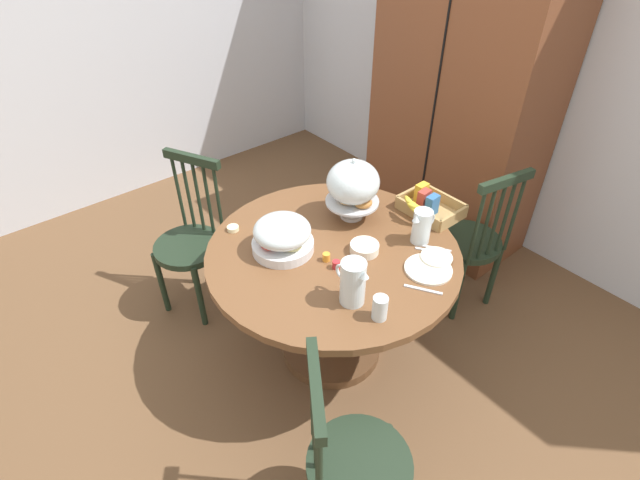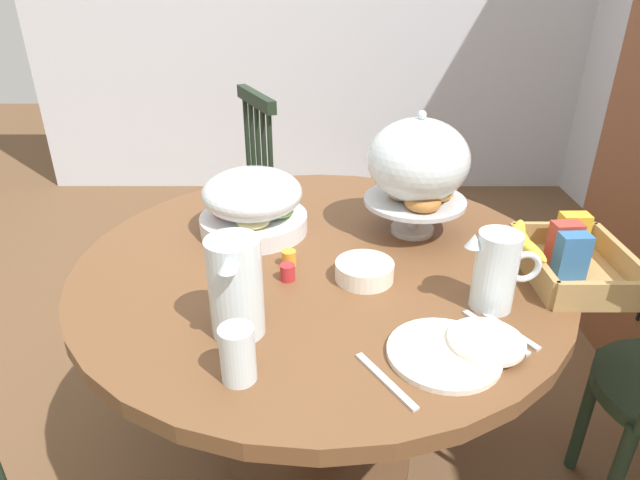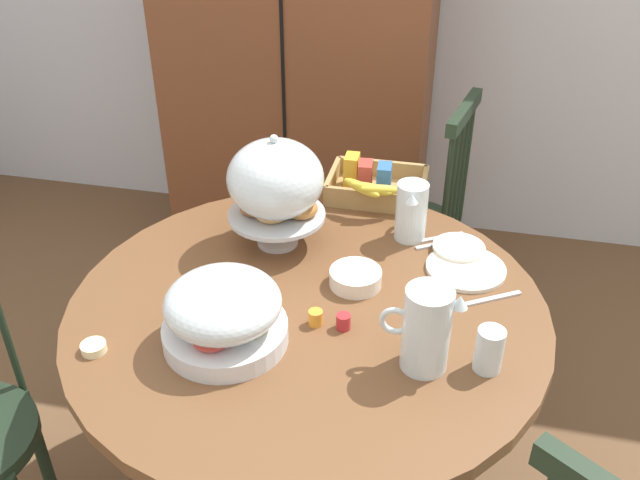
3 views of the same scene
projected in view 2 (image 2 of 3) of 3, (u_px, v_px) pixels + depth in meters
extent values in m
plane|color=brown|center=(293.00, 458.00, 1.73)|extent=(10.00, 10.00, 0.00)
cylinder|color=brown|center=(320.00, 264.00, 1.40)|extent=(1.24, 1.24, 0.04)
cylinder|color=brown|center=(320.00, 366.00, 1.55)|extent=(0.14, 0.14, 0.63)
cylinder|color=brown|center=(320.00, 453.00, 1.71)|extent=(0.56, 0.56, 0.06)
cylinder|color=#1E2D1E|center=(226.00, 223.00, 2.26)|extent=(0.40, 0.40, 0.04)
cylinder|color=#1E2D1E|center=(191.00, 262.00, 2.42)|extent=(0.04, 0.04, 0.45)
cylinder|color=#1E2D1E|center=(207.00, 292.00, 2.20)|extent=(0.04, 0.04, 0.45)
cylinder|color=#1E2D1E|center=(250.00, 249.00, 2.53)|extent=(0.04, 0.04, 0.45)
cylinder|color=#1E2D1E|center=(271.00, 277.00, 2.30)|extent=(0.04, 0.04, 0.45)
cylinder|color=#1E2D1E|center=(248.00, 153.00, 2.33)|extent=(0.02, 0.02, 0.48)
cylinder|color=#1E2D1E|center=(253.00, 158.00, 2.27)|extent=(0.02, 0.02, 0.48)
cylinder|color=#1E2D1E|center=(259.00, 163.00, 2.21)|extent=(0.02, 0.02, 0.48)
cylinder|color=#1E2D1E|center=(265.00, 168.00, 2.16)|extent=(0.02, 0.02, 0.48)
cylinder|color=#1E2D1E|center=(271.00, 173.00, 2.10)|extent=(0.02, 0.02, 0.48)
cube|color=#1E2D1E|center=(256.00, 99.00, 2.10)|extent=(0.34, 0.19, 0.05)
cylinder|color=#1E2D1E|center=(585.00, 412.00, 1.61)|extent=(0.04, 0.04, 0.45)
cylinder|color=silver|center=(412.00, 229.00, 1.52)|extent=(0.12, 0.12, 0.02)
cylinder|color=silver|center=(413.00, 217.00, 1.50)|extent=(0.03, 0.03, 0.09)
cylinder|color=silver|center=(415.00, 200.00, 1.48)|extent=(0.28, 0.28, 0.01)
torus|color=#B27033|center=(423.00, 202.00, 1.41)|extent=(0.10, 0.10, 0.03)
torus|color=#D19347|center=(436.00, 192.00, 1.47)|extent=(0.10, 0.10, 0.03)
torus|color=#935628|center=(410.00, 185.00, 1.52)|extent=(0.10, 0.10, 0.03)
torus|color=tan|center=(404.00, 191.00, 1.48)|extent=(0.10, 0.10, 0.03)
ellipsoid|color=silver|center=(418.00, 160.00, 1.43)|extent=(0.27, 0.27, 0.22)
sphere|color=silver|center=(422.00, 115.00, 1.37)|extent=(0.02, 0.02, 0.02)
cylinder|color=silver|center=(254.00, 223.00, 1.52)|extent=(0.30, 0.30, 0.05)
ellipsoid|color=beige|center=(253.00, 221.00, 1.44)|extent=(0.09, 0.09, 0.03)
ellipsoid|color=#8CBF59|center=(277.00, 211.00, 1.50)|extent=(0.09, 0.09, 0.03)
ellipsoid|color=#6B2D4C|center=(256.00, 202.00, 1.56)|extent=(0.09, 0.09, 0.03)
ellipsoid|color=#CC3D33|center=(230.00, 210.00, 1.51)|extent=(0.09, 0.09, 0.03)
ellipsoid|color=silver|center=(252.00, 193.00, 1.48)|extent=(0.28, 0.28, 0.13)
cylinder|color=silver|center=(236.00, 287.00, 1.06)|extent=(0.11, 0.11, 0.21)
cylinder|color=orange|center=(237.00, 301.00, 1.08)|extent=(0.10, 0.10, 0.14)
cone|color=silver|center=(227.00, 264.00, 0.97)|extent=(0.04, 0.04, 0.03)
torus|color=silver|center=(240.00, 265.00, 1.12)|extent=(0.07, 0.01, 0.07)
cylinder|color=silver|center=(495.00, 271.00, 1.15)|extent=(0.09, 0.09, 0.18)
cylinder|color=white|center=(493.00, 282.00, 1.16)|extent=(0.08, 0.08, 0.12)
cone|color=silver|center=(474.00, 241.00, 1.12)|extent=(0.04, 0.04, 0.03)
torus|color=silver|center=(525.00, 267.00, 1.15)|extent=(0.02, 0.07, 0.07)
cube|color=tan|center=(574.00, 273.00, 1.31)|extent=(0.30, 0.22, 0.01)
cube|color=tan|center=(530.00, 263.00, 1.29)|extent=(0.30, 0.02, 0.07)
cube|color=tan|center=(622.00, 263.00, 1.29)|extent=(0.30, 0.02, 0.07)
cube|color=tan|center=(552.00, 235.00, 1.43)|extent=(0.02, 0.22, 0.07)
cube|color=tan|center=(606.00, 297.00, 1.16)|extent=(0.02, 0.22, 0.07)
cube|color=gold|center=(572.00, 234.00, 1.36)|extent=(0.05, 0.07, 0.11)
cube|color=#B23D33|center=(564.00, 244.00, 1.31)|extent=(0.05, 0.07, 0.11)
cube|color=#336BAD|center=(572.00, 256.00, 1.26)|extent=(0.05, 0.07, 0.11)
ellipsoid|color=yellow|center=(518.00, 235.00, 1.29)|extent=(0.14, 0.08, 0.05)
ellipsoid|color=yellow|center=(522.00, 240.00, 1.27)|extent=(0.13, 0.03, 0.05)
ellipsoid|color=yellow|center=(526.00, 246.00, 1.24)|extent=(0.14, 0.08, 0.05)
cylinder|color=white|center=(444.00, 353.00, 1.04)|extent=(0.22, 0.22, 0.01)
cylinder|color=white|center=(486.00, 341.00, 1.05)|extent=(0.15, 0.15, 0.01)
cylinder|color=white|center=(364.00, 271.00, 1.28)|extent=(0.14, 0.14, 0.04)
cylinder|color=silver|center=(238.00, 354.00, 0.96)|extent=(0.06, 0.06, 0.11)
cylinder|color=beige|center=(233.00, 189.00, 1.78)|extent=(0.06, 0.06, 0.02)
cylinder|color=#B7282D|center=(287.00, 272.00, 1.28)|extent=(0.04, 0.04, 0.04)
cylinder|color=orange|center=(289.00, 258.00, 1.35)|extent=(0.04, 0.04, 0.04)
cube|color=silver|center=(495.00, 332.00, 1.10)|extent=(0.15, 0.10, 0.01)
cube|color=silver|center=(505.00, 327.00, 1.12)|extent=(0.15, 0.10, 0.01)
cube|color=silver|center=(386.00, 381.00, 0.97)|extent=(0.15, 0.10, 0.01)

